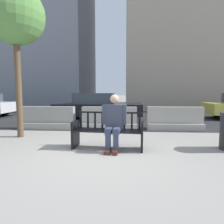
# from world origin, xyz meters

# --- Properties ---
(ground_plane) EXTENTS (200.00, 200.00, 0.00)m
(ground_plane) POSITION_xyz_m (0.00, 0.00, 0.00)
(ground_plane) COLOR gray
(street_asphalt) EXTENTS (120.00, 12.00, 0.01)m
(street_asphalt) POSITION_xyz_m (0.00, 8.70, 0.00)
(street_asphalt) COLOR #28282B
(street_asphalt) RESTS_ON ground
(street_bench) EXTENTS (1.73, 0.68, 0.88)m
(street_bench) POSITION_xyz_m (0.19, 0.59, 0.40)
(street_bench) COLOR black
(street_bench) RESTS_ON ground
(seated_person) EXTENTS (0.59, 0.75, 1.31)m
(seated_person) POSITION_xyz_m (0.33, 0.52, 0.69)
(seated_person) COLOR #383D4C
(seated_person) RESTS_ON ground
(jersey_barrier_centre) EXTENTS (2.00, 0.68, 0.84)m
(jersey_barrier_centre) POSITION_xyz_m (0.02, 3.11, 0.34)
(jersey_barrier_centre) COLOR gray
(jersey_barrier_centre) RESTS_ON ground
(jersey_barrier_left) EXTENTS (2.01, 0.70, 0.84)m
(jersey_barrier_left) POSITION_xyz_m (-2.30, 3.12, 0.34)
(jersey_barrier_left) COLOR gray
(jersey_barrier_left) RESTS_ON ground
(jersey_barrier_right) EXTENTS (2.01, 0.70, 0.84)m
(jersey_barrier_right) POSITION_xyz_m (2.41, 3.24, 0.34)
(jersey_barrier_right) COLOR #9E998E
(jersey_barrier_right) RESTS_ON ground
(street_tree) EXTENTS (1.70, 1.70, 4.45)m
(street_tree) POSITION_xyz_m (-2.61, 1.68, 3.56)
(street_tree) COLOR brown
(street_tree) RESTS_ON ground
(car_sedan_far) EXTENTS (4.25, 2.03, 1.33)m
(car_sedan_far) POSITION_xyz_m (-0.78, 5.69, 0.66)
(car_sedan_far) COLOR black
(car_sedan_far) RESTS_ON ground
(building_centre_left) EXTENTS (10.95, 9.41, 16.75)m
(building_centre_left) POSITION_xyz_m (-8.74, 17.05, 8.37)
(building_centre_left) COLOR gray
(building_centre_left) RESTS_ON ground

